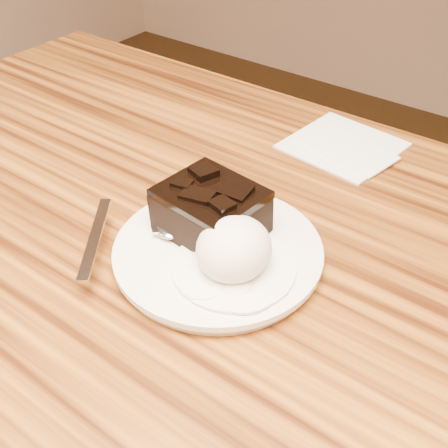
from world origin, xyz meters
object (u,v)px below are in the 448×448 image
Objects in this scene: brownie at (211,213)px; spoon at (171,226)px; plate at (218,254)px; napkin at (343,145)px; ice_cream_scoop at (234,249)px.

brownie is 0.51× the size of spoon.
plate is 1.59× the size of napkin.
brownie reaches higher than plate.
plate is 0.06m from spoon.
plate is at bearing 152.75° from ice_cream_scoop.
plate is at bearing -29.37° from spoon.
plate is at bearing -89.48° from napkin.
ice_cream_scoop reaches higher than plate.
spoon is at bearing 173.97° from ice_cream_scoop.
ice_cream_scoop is (0.03, -0.02, 0.03)m from plate.
spoon is 0.29m from napkin.
ice_cream_scoop is 0.09m from spoon.
brownie is 1.28× the size of ice_cream_scoop.
napkin is at bearing 90.52° from plate.
spoon reaches higher than napkin.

